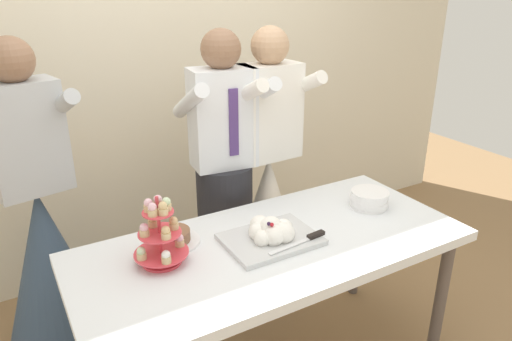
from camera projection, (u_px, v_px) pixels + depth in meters
name	position (u px, v px, depth m)	size (l,w,h in m)	color
rear_wall	(159.00, 53.00, 3.02)	(5.20, 0.10, 2.90)	beige
dessert_table	(273.00, 256.00, 2.19)	(1.80, 0.80, 0.78)	silver
cupcake_stand	(160.00, 235.00, 1.96)	(0.23, 0.23, 0.31)	#D83F4C
main_cake_tray	(271.00, 233.00, 2.15)	(0.44, 0.31, 0.12)	silver
plate_stack	(369.00, 199.00, 2.48)	(0.20, 0.20, 0.09)	white
round_cake	(174.00, 237.00, 2.15)	(0.24, 0.24, 0.06)	white
person_groom	(225.00, 193.00, 2.72)	(0.51, 0.53, 1.66)	#232328
person_bride	(268.00, 208.00, 2.91)	(0.56, 0.56, 1.66)	white
person_guest	(47.00, 250.00, 2.46)	(0.58, 0.57, 1.66)	#334760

